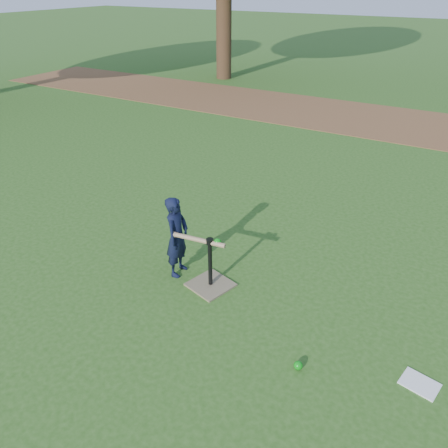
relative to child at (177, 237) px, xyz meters
The scene contains 7 objects.
ground 0.90m from the child, ahead, with size 80.00×80.00×0.00m, color #285116.
dirt_strip 7.54m from the child, 84.17° to the left, with size 24.00×3.00×0.01m, color brown.
child is the anchor object (origin of this frame).
wiffle_ball_ground 1.93m from the child, 20.60° to the right, with size 0.08×0.08×0.08m, color #0C8C13.
clipboard 2.78m from the child, ahead, with size 0.30×0.23×0.01m, color white.
batting_tee 0.59m from the child, ahead, with size 0.53×0.53×0.61m.
swing_action 0.36m from the child, ahead, with size 0.63×0.16×0.08m.
Camera 1 is at (1.81, -3.33, 3.03)m, focal length 35.00 mm.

